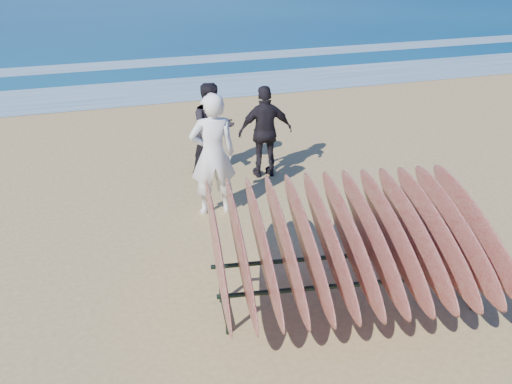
# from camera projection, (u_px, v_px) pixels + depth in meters

# --- Properties ---
(ground) EXTENTS (120.00, 120.00, 0.00)m
(ground) POSITION_uv_depth(u_px,v_px,m) (275.00, 283.00, 8.25)
(ground) COLOR tan
(ground) RESTS_ON ground
(foam_near) EXTENTS (160.00, 160.00, 0.00)m
(foam_near) POSITION_uv_depth(u_px,v_px,m) (148.00, 92.00, 16.95)
(foam_near) COLOR white
(foam_near) RESTS_ON ground
(foam_far) EXTENTS (160.00, 160.00, 0.00)m
(foam_far) POSITION_uv_depth(u_px,v_px,m) (130.00, 64.00, 20.00)
(foam_far) COLOR white
(foam_far) RESTS_ON ground
(surfboard_rack) EXTENTS (3.54, 3.14, 1.48)m
(surfboard_rack) POSITION_uv_depth(u_px,v_px,m) (350.00, 239.00, 7.42)
(surfboard_rack) COLOR black
(surfboard_rack) RESTS_ON ground
(person_white) EXTENTS (0.75, 0.52, 1.95)m
(person_white) POSITION_uv_depth(u_px,v_px,m) (213.00, 155.00, 9.81)
(person_white) COLOR white
(person_white) RESTS_ON ground
(person_dark_a) EXTENTS (0.91, 0.76, 1.69)m
(person_dark_a) POSITION_uv_depth(u_px,v_px,m) (212.00, 130.00, 11.33)
(person_dark_a) COLOR black
(person_dark_a) RESTS_ON ground
(person_dark_b) EXTENTS (0.99, 0.47, 1.65)m
(person_dark_b) POSITION_uv_depth(u_px,v_px,m) (265.00, 132.00, 11.29)
(person_dark_b) COLOR black
(person_dark_b) RESTS_ON ground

